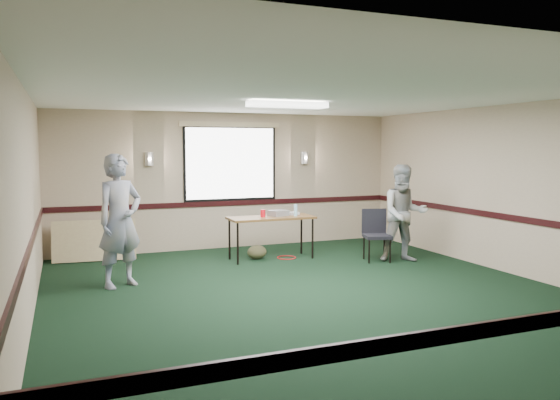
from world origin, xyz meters
name	(u,v)px	position (x,y,z in m)	size (l,w,h in m)	color
ground	(316,297)	(0.00, 0.00, 0.00)	(8.00, 8.00, 0.00)	black
room_shell	(262,173)	(0.00, 2.12, 1.58)	(8.00, 8.02, 8.00)	tan
folding_table	(271,220)	(0.34, 2.60, 0.72)	(1.55, 0.63, 0.77)	brown
projector	(278,213)	(0.50, 2.65, 0.82)	(0.31, 0.26, 0.10)	gray
game_console	(293,213)	(0.83, 2.73, 0.80)	(0.19, 0.15, 0.05)	silver
red_cup	(263,213)	(0.19, 2.60, 0.84)	(0.09, 0.09, 0.13)	red
water_bottle	(296,210)	(0.79, 2.52, 0.88)	(0.06, 0.06, 0.22)	#96DBF6
duffel_bag	(257,252)	(0.10, 2.68, 0.13)	(0.36, 0.27, 0.25)	#4E4B2C
cable_coil	(286,258)	(0.63, 2.56, 0.01)	(0.35, 0.35, 0.02)	red
folded_table	(94,241)	(-2.64, 3.60, 0.36)	(1.42, 0.06, 0.73)	tan
conference_chair	(376,231)	(2.05, 1.82, 0.53)	(0.56, 0.57, 0.91)	black
person_left	(120,221)	(-2.38, 1.55, 0.96)	(0.70, 0.46, 1.92)	#3D5087
person_right	(404,213)	(2.44, 1.53, 0.86)	(0.83, 0.65, 1.72)	#7B9BC0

